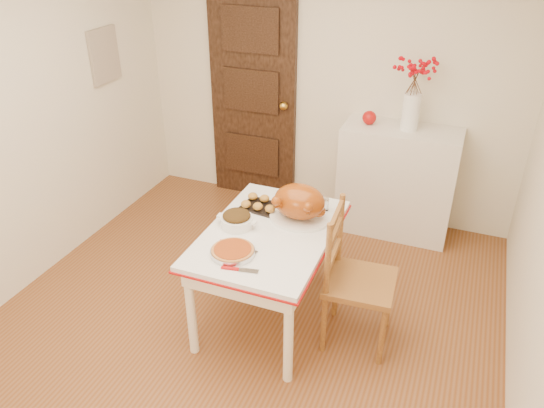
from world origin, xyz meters
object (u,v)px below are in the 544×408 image
at_px(sideboard, 396,181).
at_px(pumpkin_pie, 233,251).
at_px(chair_oak, 361,280).
at_px(turkey_platter, 299,203).
at_px(kitchen_table, 269,275).

distance_m(sideboard, pumpkin_pie, 1.98).
relative_size(sideboard, chair_oak, 0.99).
bearing_deg(sideboard, turkey_platter, -109.83).
bearing_deg(turkey_platter, sideboard, 66.95).
height_order(sideboard, turkey_platter, sideboard).
relative_size(kitchen_table, chair_oak, 1.21).
height_order(kitchen_table, chair_oak, chair_oak).
bearing_deg(sideboard, pumpkin_pie, -111.22).
xyz_separation_m(sideboard, turkey_platter, (-0.47, -1.29, 0.36)).
distance_m(chair_oak, pumpkin_pie, 0.85).
xyz_separation_m(kitchen_table, chair_oak, (0.64, -0.00, 0.14)).
xyz_separation_m(turkey_platter, pumpkin_pie, (-0.25, -0.54, -0.10)).
xyz_separation_m(sideboard, chair_oak, (0.03, -1.50, 0.00)).
distance_m(sideboard, kitchen_table, 1.62).
bearing_deg(pumpkin_pie, chair_oak, 24.02).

